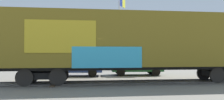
{
  "coord_description": "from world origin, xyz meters",
  "views": [
    {
      "loc": [
        -2.69,
        -12.11,
        1.69
      ],
      "look_at": [
        0.08,
        1.87,
        1.96
      ],
      "focal_mm": 34.29,
      "sensor_mm": 36.0,
      "label": 1
    }
  ],
  "objects_px": {
    "flagpole": "(121,19)",
    "parked_car_green": "(136,64)",
    "freight_car": "(138,42)",
    "parked_car_blue": "(73,65)"
  },
  "relations": [
    {
      "from": "flagpole",
      "to": "parked_car_green",
      "type": "relative_size",
      "value": 1.92
    },
    {
      "from": "freight_car",
      "to": "flagpole",
      "type": "height_order",
      "value": "flagpole"
    },
    {
      "from": "freight_car",
      "to": "parked_car_blue",
      "type": "height_order",
      "value": "freight_car"
    },
    {
      "from": "flagpole",
      "to": "parked_car_blue",
      "type": "bearing_deg",
      "value": -134.61
    },
    {
      "from": "flagpole",
      "to": "parked_car_blue",
      "type": "relative_size",
      "value": 1.73
    },
    {
      "from": "flagpole",
      "to": "parked_car_blue",
      "type": "xyz_separation_m",
      "value": [
        -5.04,
        -5.11,
        -4.55
      ]
    },
    {
      "from": "flagpole",
      "to": "parked_car_blue",
      "type": "height_order",
      "value": "flagpole"
    },
    {
      "from": "parked_car_blue",
      "to": "flagpole",
      "type": "bearing_deg",
      "value": 45.39
    },
    {
      "from": "freight_car",
      "to": "parked_car_blue",
      "type": "distance_m",
      "value": 6.18
    },
    {
      "from": "freight_car",
      "to": "parked_car_green",
      "type": "relative_size",
      "value": 3.86
    }
  ]
}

